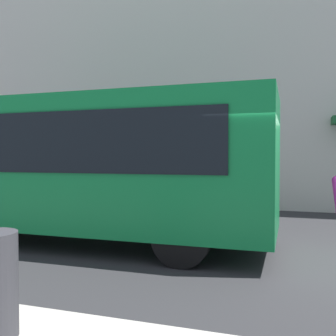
# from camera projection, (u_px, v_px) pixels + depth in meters

# --- Properties ---
(ground_plane) EXTENTS (60.00, 60.00, 0.00)m
(ground_plane) POSITION_uv_depth(u_px,v_px,m) (286.00, 259.00, 6.79)
(ground_plane) COLOR #2B2B2D
(building_facade_far) EXTENTS (28.00, 1.55, 12.00)m
(building_facade_far) POSITION_uv_depth(u_px,v_px,m) (290.00, 37.00, 13.07)
(building_facade_far) COLOR beige
(building_facade_far) RESTS_ON ground_plane
(red_bus) EXTENTS (9.05, 2.54, 3.08)m
(red_bus) POSITION_uv_depth(u_px,v_px,m) (61.00, 164.00, 8.22)
(red_bus) COLOR #0F7238
(red_bus) RESTS_ON ground_plane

